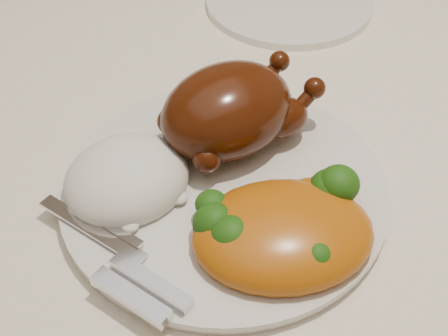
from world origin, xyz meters
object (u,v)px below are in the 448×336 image
dining_table (114,172)px  dinner_plate (224,190)px  side_plate (289,2)px  roast_chicken (231,110)px

dining_table → dinner_plate: dinner_plate is taller
side_plate → dining_table: bearing=-167.7°
dinner_plate → roast_chicken: roast_chicken is taller
side_plate → roast_chicken: bearing=-135.9°
side_plate → roast_chicken: 0.28m
dining_table → side_plate: (0.27, 0.06, 0.11)m
dining_table → side_plate: 0.30m
dinner_plate → roast_chicken: bearing=53.5°
side_plate → dinner_plate: bearing=-134.3°
side_plate → roast_chicken: size_ratio=1.32×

